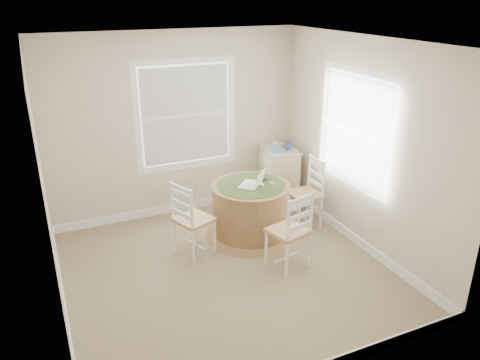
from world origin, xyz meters
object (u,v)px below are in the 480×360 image
chair_right (304,194)px  corner_chest (278,175)px  round_table (251,208)px  laptop (252,183)px  chair_left (194,219)px  chair_near (288,231)px

chair_right → corner_chest: chair_right is taller
round_table → laptop: laptop is taller
laptop → chair_right: bearing=135.3°
chair_left → chair_right: size_ratio=1.00×
chair_near → laptop: 0.89m
chair_right → corner_chest: bearing=178.1°
round_table → chair_right: bearing=-8.5°
corner_chest → chair_left: bearing=-144.2°
round_table → laptop: (0.01, -0.02, 0.36)m
chair_left → chair_near: size_ratio=1.00×
round_table → corner_chest: corner_chest is taller
round_table → corner_chest: 1.18m
laptop → corner_chest: 1.23m
round_table → laptop: 0.36m
round_table → laptop: size_ratio=2.84×
chair_right → laptop: 0.84m
chair_left → chair_right: (1.64, 0.11, 0.00)m
chair_right → round_table: bearing=-89.6°
chair_left → corner_chest: size_ratio=1.10×
chair_left → chair_near: same height
corner_chest → round_table: bearing=-129.7°
chair_left → laptop: 0.90m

